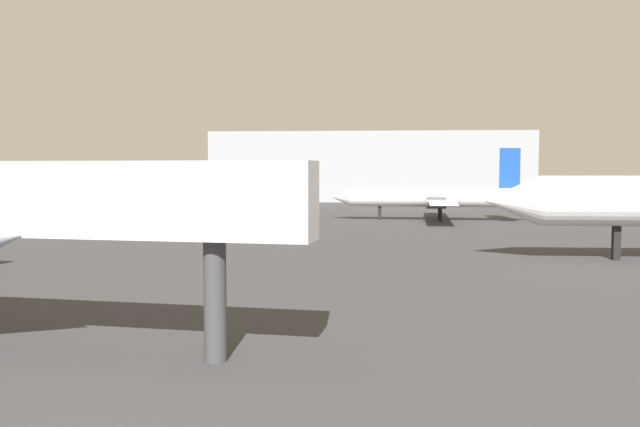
# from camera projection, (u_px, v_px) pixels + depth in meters

# --- Properties ---
(airplane_far_left) EXTENTS (24.15, 21.82, 8.47)m
(airplane_far_left) POSITION_uv_depth(u_px,v_px,m) (435.00, 197.00, 76.04)
(airplane_far_left) COLOR white
(airplane_far_left) RESTS_ON ground_plane
(terminal_building) EXTENTS (60.19, 26.08, 13.11)m
(terminal_building) POSITION_uv_depth(u_px,v_px,m) (370.00, 167.00, 130.92)
(terminal_building) COLOR #999EA3
(terminal_building) RESTS_ON ground_plane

